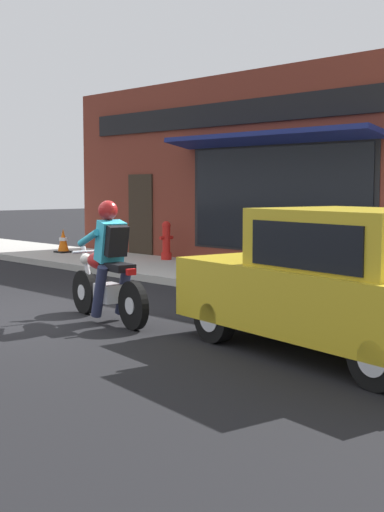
# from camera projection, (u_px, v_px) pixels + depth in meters

# --- Properties ---
(ground_plane) EXTENTS (80.00, 80.00, 0.00)m
(ground_plane) POSITION_uv_depth(u_px,v_px,m) (21.00, 314.00, 10.12)
(ground_plane) COLOR black
(sidewalk_curb) EXTENTS (2.60, 22.00, 0.14)m
(sidewalk_curb) POSITION_uv_depth(u_px,v_px,m) (145.00, 266.00, 15.53)
(sidewalk_curb) COLOR #ADAAA3
(sidewalk_curb) RESTS_ON ground
(storefront_building) EXTENTS (1.25, 10.82, 4.20)m
(storefront_building) POSITION_uv_depth(u_px,v_px,m) (237.00, 172.00, 15.42)
(storefront_building) COLOR maroon
(storefront_building) RESTS_ON ground
(motorcycle_with_rider) EXTENTS (0.65, 2.01, 1.62)m
(motorcycle_with_rider) POSITION_uv_depth(u_px,v_px,m) (108.00, 271.00, 9.48)
(motorcycle_with_rider) COLOR black
(motorcycle_with_rider) RESTS_ON ground
(car_hatchback) EXTENTS (2.14, 3.97, 1.57)m
(car_hatchback) POSITION_uv_depth(u_px,v_px,m) (341.00, 284.00, 7.57)
(car_hatchback) COLOR black
(car_hatchback) RESTS_ON ground
(trash_bin) EXTENTS (0.56, 0.56, 0.98)m
(trash_bin) POSITION_uv_depth(u_px,v_px,m) (370.00, 266.00, 10.53)
(trash_bin) COLOR #23512D
(trash_bin) RESTS_ON sidewalk_curb
(fire_hydrant) EXTENTS (0.36, 0.24, 0.88)m
(fire_hydrant) POSITION_uv_depth(u_px,v_px,m) (166.00, 241.00, 16.22)
(fire_hydrant) COLOR red
(fire_hydrant) RESTS_ON sidewalk_curb
(traffic_cone) EXTENTS (0.36, 0.36, 0.60)m
(traffic_cone) POSITION_uv_depth(u_px,v_px,m) (63.00, 241.00, 17.96)
(traffic_cone) COLOR black
(traffic_cone) RESTS_ON sidewalk_curb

